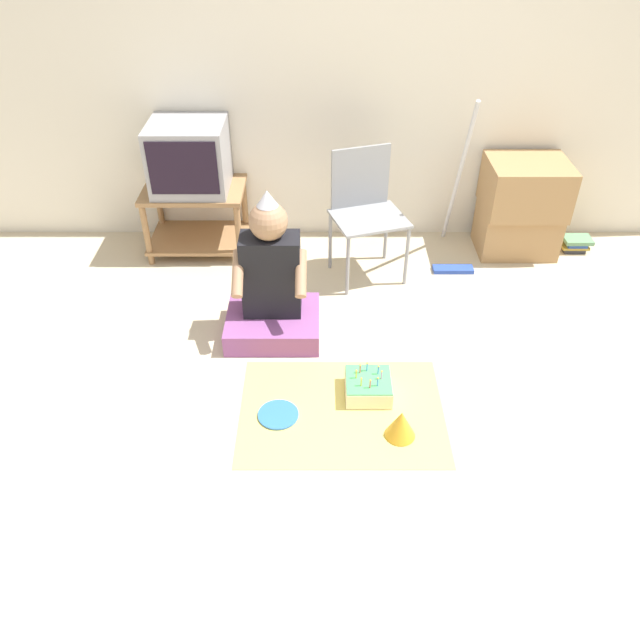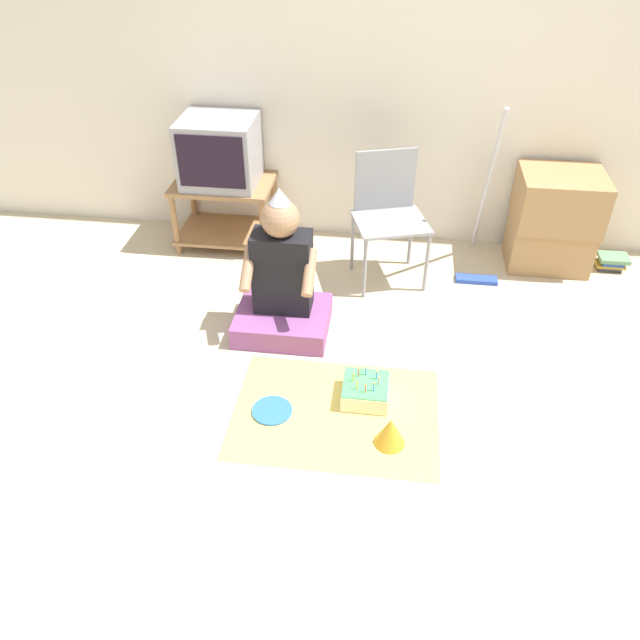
{
  "view_description": "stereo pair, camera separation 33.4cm",
  "coord_description": "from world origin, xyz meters",
  "px_view_note": "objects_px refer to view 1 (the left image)",
  "views": [
    {
      "loc": [
        -0.25,
        -2.06,
        2.36
      ],
      "look_at": [
        -0.27,
        0.61,
        0.35
      ],
      "focal_mm": 35.0,
      "sensor_mm": 36.0,
      "label": 1
    },
    {
      "loc": [
        0.08,
        -2.04,
        2.36
      ],
      "look_at": [
        -0.27,
        0.61,
        0.35
      ],
      "focal_mm": 35.0,
      "sensor_mm": 36.0,
      "label": 2
    }
  ],
  "objects_px": {
    "dust_mop": "(459,218)",
    "birthday_cake": "(370,386)",
    "tv": "(192,156)",
    "party_hat_blue": "(403,424)",
    "person_seated": "(274,289)",
    "paper_plate": "(280,414)",
    "folding_chair": "(368,205)",
    "cardboard_box_stack": "(524,206)",
    "book_pile": "(578,244)"
  },
  "relations": [
    {
      "from": "birthday_cake",
      "to": "party_hat_blue",
      "type": "bearing_deg",
      "value": -64.57
    },
    {
      "from": "dust_mop",
      "to": "paper_plate",
      "type": "relative_size",
      "value": 5.57
    },
    {
      "from": "birthday_cake",
      "to": "paper_plate",
      "type": "distance_m",
      "value": 0.51
    },
    {
      "from": "folding_chair",
      "to": "party_hat_blue",
      "type": "distance_m",
      "value": 1.63
    },
    {
      "from": "tv",
      "to": "cardboard_box_stack",
      "type": "height_order",
      "value": "tv"
    },
    {
      "from": "birthday_cake",
      "to": "paper_plate",
      "type": "relative_size",
      "value": 1.15
    },
    {
      "from": "book_pile",
      "to": "dust_mop",
      "type": "bearing_deg",
      "value": -170.34
    },
    {
      "from": "folding_chair",
      "to": "dust_mop",
      "type": "relative_size",
      "value": 0.72
    },
    {
      "from": "person_seated",
      "to": "birthday_cake",
      "type": "distance_m",
      "value": 0.82
    },
    {
      "from": "cardboard_box_stack",
      "to": "person_seated",
      "type": "relative_size",
      "value": 0.74
    },
    {
      "from": "folding_chair",
      "to": "cardboard_box_stack",
      "type": "distance_m",
      "value": 1.17
    },
    {
      "from": "folding_chair",
      "to": "birthday_cake",
      "type": "distance_m",
      "value": 1.35
    },
    {
      "from": "tv",
      "to": "paper_plate",
      "type": "bearing_deg",
      "value": -68.93
    },
    {
      "from": "party_hat_blue",
      "to": "cardboard_box_stack",
      "type": "bearing_deg",
      "value": 60.95
    },
    {
      "from": "cardboard_box_stack",
      "to": "book_pile",
      "type": "relative_size",
      "value": 3.24
    },
    {
      "from": "book_pile",
      "to": "birthday_cake",
      "type": "bearing_deg",
      "value": -136.54
    },
    {
      "from": "dust_mop",
      "to": "tv",
      "type": "bearing_deg",
      "value": 173.94
    },
    {
      "from": "folding_chair",
      "to": "cardboard_box_stack",
      "type": "xyz_separation_m",
      "value": [
        1.13,
        0.27,
        -0.15
      ]
    },
    {
      "from": "birthday_cake",
      "to": "party_hat_blue",
      "type": "relative_size",
      "value": 1.56
    },
    {
      "from": "paper_plate",
      "to": "folding_chair",
      "type": "bearing_deg",
      "value": 70.26
    },
    {
      "from": "folding_chair",
      "to": "dust_mop",
      "type": "xyz_separation_m",
      "value": [
        0.64,
        0.1,
        -0.15
      ]
    },
    {
      "from": "cardboard_box_stack",
      "to": "paper_plate",
      "type": "relative_size",
      "value": 3.18
    },
    {
      "from": "folding_chair",
      "to": "birthday_cake",
      "type": "xyz_separation_m",
      "value": [
        -0.04,
        -1.28,
        -0.44
      ]
    },
    {
      "from": "book_pile",
      "to": "cardboard_box_stack",
      "type": "bearing_deg",
      "value": 178.58
    },
    {
      "from": "tv",
      "to": "folding_chair",
      "type": "bearing_deg",
      "value": -14.01
    },
    {
      "from": "book_pile",
      "to": "person_seated",
      "type": "bearing_deg",
      "value": -155.86
    },
    {
      "from": "cardboard_box_stack",
      "to": "birthday_cake",
      "type": "distance_m",
      "value": 1.96
    },
    {
      "from": "tv",
      "to": "party_hat_blue",
      "type": "xyz_separation_m",
      "value": [
        1.29,
        -1.87,
        -0.63
      ]
    },
    {
      "from": "dust_mop",
      "to": "birthday_cake",
      "type": "height_order",
      "value": "dust_mop"
    },
    {
      "from": "cardboard_box_stack",
      "to": "book_pile",
      "type": "bearing_deg",
      "value": -1.42
    },
    {
      "from": "paper_plate",
      "to": "book_pile",
      "type": "bearing_deg",
      "value": 39.0
    },
    {
      "from": "tv",
      "to": "cardboard_box_stack",
      "type": "bearing_deg",
      "value": -0.52
    },
    {
      "from": "tv",
      "to": "birthday_cake",
      "type": "height_order",
      "value": "tv"
    },
    {
      "from": "dust_mop",
      "to": "party_hat_blue",
      "type": "relative_size",
      "value": 7.6
    },
    {
      "from": "dust_mop",
      "to": "paper_plate",
      "type": "distance_m",
      "value": 1.95
    },
    {
      "from": "party_hat_blue",
      "to": "tv",
      "type": "bearing_deg",
      "value": 124.56
    },
    {
      "from": "tv",
      "to": "person_seated",
      "type": "height_order",
      "value": "tv"
    },
    {
      "from": "folding_chair",
      "to": "person_seated",
      "type": "relative_size",
      "value": 0.93
    },
    {
      "from": "book_pile",
      "to": "folding_chair",
      "type": "bearing_deg",
      "value": -170.58
    },
    {
      "from": "person_seated",
      "to": "party_hat_blue",
      "type": "distance_m",
      "value": 1.13
    },
    {
      "from": "birthday_cake",
      "to": "party_hat_blue",
      "type": "distance_m",
      "value": 0.33
    },
    {
      "from": "folding_chair",
      "to": "paper_plate",
      "type": "relative_size",
      "value": 4.01
    },
    {
      "from": "tv",
      "to": "party_hat_blue",
      "type": "bearing_deg",
      "value": -55.44
    },
    {
      "from": "cardboard_box_stack",
      "to": "dust_mop",
      "type": "relative_size",
      "value": 0.57
    },
    {
      "from": "folding_chair",
      "to": "party_hat_blue",
      "type": "bearing_deg",
      "value": -86.2
    },
    {
      "from": "dust_mop",
      "to": "birthday_cake",
      "type": "bearing_deg",
      "value": -116.17
    },
    {
      "from": "folding_chair",
      "to": "dust_mop",
      "type": "distance_m",
      "value": 0.66
    },
    {
      "from": "paper_plate",
      "to": "dust_mop",
      "type": "bearing_deg",
      "value": 53.15
    },
    {
      "from": "person_seated",
      "to": "party_hat_blue",
      "type": "height_order",
      "value": "person_seated"
    },
    {
      "from": "birthday_cake",
      "to": "cardboard_box_stack",
      "type": "bearing_deg",
      "value": 52.92
    }
  ]
}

